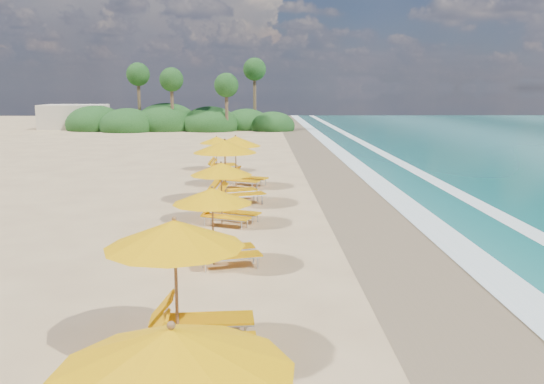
# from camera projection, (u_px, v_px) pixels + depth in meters

# --- Properties ---
(ground) EXTENTS (160.00, 160.00, 0.00)m
(ground) POSITION_uv_depth(u_px,v_px,m) (272.00, 226.00, 19.56)
(ground) COLOR tan
(ground) RESTS_ON ground
(wet_sand) EXTENTS (4.00, 160.00, 0.01)m
(wet_sand) POSITION_uv_depth(u_px,v_px,m) (388.00, 226.00, 19.65)
(wet_sand) COLOR #7B6349
(wet_sand) RESTS_ON ground
(surf_foam) EXTENTS (4.00, 160.00, 0.01)m
(surf_foam) POSITION_uv_depth(u_px,v_px,m) (465.00, 225.00, 19.70)
(surf_foam) COLOR white
(surf_foam) RESTS_ON ground
(station_1) EXTENTS (2.80, 2.62, 2.50)m
(station_1) POSITION_uv_depth(u_px,v_px,m) (187.00, 277.00, 10.04)
(station_1) COLOR olive
(station_1) RESTS_ON ground
(station_2) EXTENTS (2.68, 2.59, 2.16)m
(station_2) POSITION_uv_depth(u_px,v_px,m) (219.00, 220.00, 15.15)
(station_2) COLOR olive
(station_2) RESTS_ON ground
(station_3) EXTENTS (2.88, 2.86, 2.20)m
(station_3) POSITION_uv_depth(u_px,v_px,m) (226.00, 189.00, 19.74)
(station_3) COLOR olive
(station_3) RESTS_ON ground
(station_4) EXTENTS (3.43, 3.37, 2.68)m
(station_4) POSITION_uv_depth(u_px,v_px,m) (230.00, 167.00, 23.34)
(station_4) COLOR olive
(station_4) RESTS_ON ground
(station_5) EXTENTS (3.28, 3.26, 2.49)m
(station_5) POSITION_uv_depth(u_px,v_px,m) (239.00, 158.00, 27.26)
(station_5) COLOR olive
(station_5) RESTS_ON ground
(station_6) EXTENTS (2.48, 2.40, 2.00)m
(station_6) POSITION_uv_depth(u_px,v_px,m) (219.00, 151.00, 32.75)
(station_6) COLOR olive
(station_6) RESTS_ON ground
(treeline) EXTENTS (25.80, 8.80, 9.74)m
(treeline) POSITION_uv_depth(u_px,v_px,m) (175.00, 121.00, 63.94)
(treeline) COLOR #163D14
(treeline) RESTS_ON ground
(beach_building) EXTENTS (7.00, 5.00, 2.80)m
(beach_building) POSITION_uv_depth(u_px,v_px,m) (74.00, 117.00, 66.07)
(beach_building) COLOR beige
(beach_building) RESTS_ON ground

